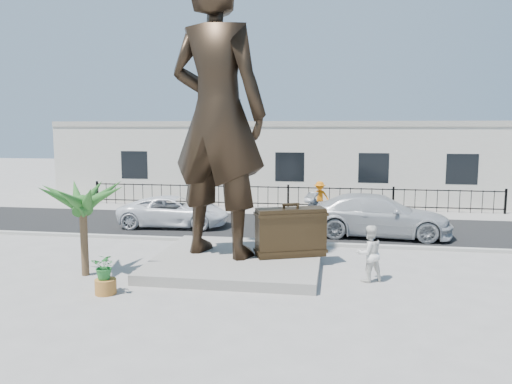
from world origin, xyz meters
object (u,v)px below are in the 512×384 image
suitcase (291,232)px  tourist (369,253)px  statue (217,114)px  car_white (174,211)px

suitcase → tourist: suitcase is taller
statue → suitcase: (2.32, 0.15, -3.71)m
tourist → car_white: 10.46m
suitcase → statue: bearing=162.1°
suitcase → car_white: 7.80m
statue → tourist: size_ratio=5.51×
suitcase → tourist: bearing=-51.1°
suitcase → tourist: (2.37, -1.34, -0.25)m
car_white → suitcase: bearing=-137.2°
statue → tourist: statue is taller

